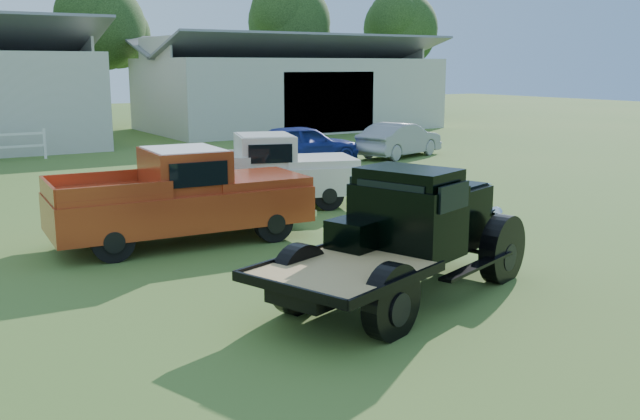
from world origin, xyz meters
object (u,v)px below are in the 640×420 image
vintage_flatbed (404,234)px  misc_car_grey (400,140)px  white_pickup (261,172)px  misc_car_blue (302,144)px  red_pickup (180,195)px

vintage_flatbed → misc_car_grey: vintage_flatbed is taller
white_pickup → misc_car_blue: size_ratio=1.16×
vintage_flatbed → misc_car_blue: size_ratio=1.19×
misc_car_blue → white_pickup: bearing=141.8°
vintage_flatbed → red_pickup: (-1.70, 5.27, -0.04)m
white_pickup → red_pickup: bearing=-123.8°
red_pickup → misc_car_grey: 15.48m
red_pickup → white_pickup: size_ratio=1.08×
red_pickup → misc_car_grey: size_ratio=1.31×
misc_car_grey → white_pickup: bearing=105.4°
red_pickup → misc_car_blue: red_pickup is taller
red_pickup → misc_car_grey: red_pickup is taller
red_pickup → misc_car_blue: 12.24m
red_pickup → misc_car_grey: (12.67, 8.87, -0.31)m
red_pickup → white_pickup: 4.02m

